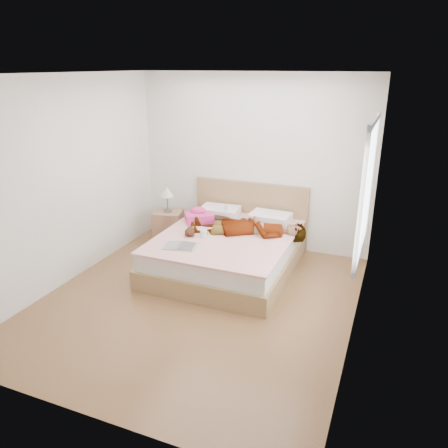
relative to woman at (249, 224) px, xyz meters
name	(u,v)px	position (x,y,z in m)	size (l,w,h in m)	color
ground	(198,301)	(-0.24, -1.17, -0.62)	(4.00, 4.00, 0.00)	#4B2E17
woman	(249,224)	(0.00, 0.00, 0.00)	(0.60, 1.59, 0.22)	white
hair	(223,214)	(-0.57, 0.45, -0.07)	(0.43, 0.53, 0.08)	black
phone	(226,206)	(-0.50, 0.40, 0.08)	(0.05, 0.10, 0.01)	silver
room_shell	(367,190)	(1.54, -0.87, 0.88)	(4.00, 4.00, 4.00)	white
bed	(229,248)	(-0.24, -0.14, -0.34)	(1.80, 2.08, 1.00)	olive
towel	(199,216)	(-0.82, 0.13, -0.02)	(0.51, 0.49, 0.21)	#FF45AB
magazine	(179,246)	(-0.65, -0.83, -0.10)	(0.48, 0.37, 0.03)	silver
coffee_mug	(204,233)	(-0.49, -0.42, -0.05)	(0.13, 0.09, 0.11)	silver
plush_toy	(190,231)	(-0.69, -0.44, -0.05)	(0.18, 0.23, 0.11)	black
nightstand	(168,225)	(-1.45, 0.32, -0.31)	(0.51, 0.47, 0.92)	brown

